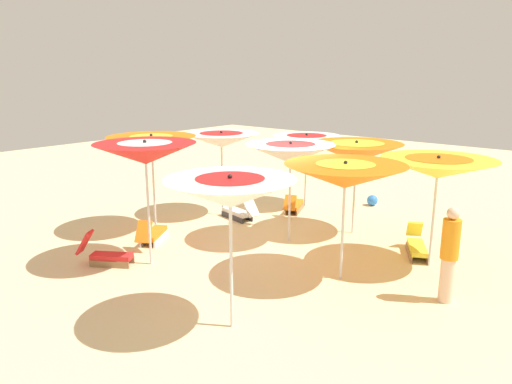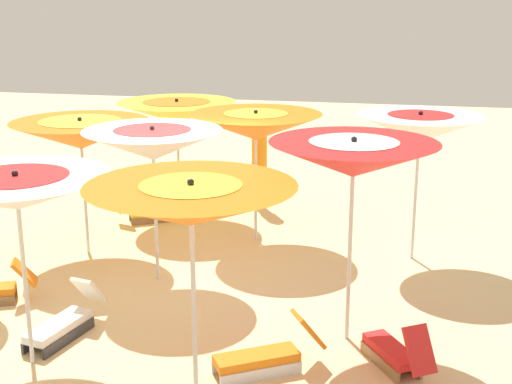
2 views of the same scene
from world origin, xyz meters
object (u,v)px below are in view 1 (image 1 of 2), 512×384
Objects in this scene: beachgoer_0 at (449,253)px; beach_umbrella_8 at (152,145)px; lounger_4 at (107,255)px; beach_ball at (372,200)px; beach_umbrella_0 at (438,168)px; lounger_3 at (239,212)px; beach_umbrella_5 at (221,140)px; beach_umbrella_7 at (145,153)px; beach_umbrella_1 at (356,152)px; lounger_0 at (153,234)px; beach_umbrella_3 at (345,176)px; beach_umbrella_6 at (230,192)px; lounger_2 at (417,246)px; beach_umbrella_4 at (290,153)px; lounger_1 at (294,205)px; beach_umbrella_2 at (306,141)px.

beach_umbrella_8 is at bearing -28.20° from beachgoer_0.
lounger_4 is 3.52× the size of beach_ball.
lounger_3 is (-5.08, -0.13, -1.82)m from beach_umbrella_0.
beach_umbrella_5 reaches higher than lounger_4.
beach_umbrella_0 is 0.98× the size of beach_umbrella_5.
beach_umbrella_7 reaches higher than lounger_3.
beach_umbrella_1 is 5.12m from lounger_0.
beach_umbrella_7 is 2.02× the size of lounger_0.
beach_umbrella_3 is at bearing -1.08° from lounger_4.
beach_umbrella_0 is 6.42m from beach_umbrella_8.
beach_umbrella_6 reaches higher than beachgoer_0.
lounger_0 is 5.87m from lounger_2.
beach_umbrella_0 is at bearing 0.66° from beach_umbrella_5.
beach_ball is at bearing 89.64° from beach_umbrella_4.
lounger_3 is at bearing 130.96° from beach_umbrella_6.
beach_umbrella_4 is 1.77× the size of lounger_1.
beachgoer_0 is (6.87, 0.74, -1.26)m from beach_umbrella_8.
beach_umbrella_5 is 3.79m from beach_umbrella_7.
lounger_2 is at bearing -161.06° from lounger_3.
beach_umbrella_1 is at bearing 14.79° from beach_umbrella_5.
lounger_1 is at bearing -79.61° from beach_umbrella_2.
beach_ball is at bearing 111.12° from beach_umbrella_3.
beach_umbrella_1 is 4.85m from beach_umbrella_8.
beach_umbrella_2 is 1.69× the size of lounger_0.
beach_umbrella_6 is 5.95m from lounger_3.
beach_umbrella_6 is at bearing -143.95° from lounger_0.
beach_umbrella_4 is (-3.06, -0.64, 0.04)m from beach_umbrella_0.
beach_umbrella_0 reaches higher than beachgoer_0.
beach_umbrella_7 is at bearing -68.74° from beach_umbrella_5.
beachgoer_0 is (1.26, -1.82, 0.68)m from lounger_2.
beach_umbrella_0 is at bearing -21.00° from beach_umbrella_1.
beachgoer_0 is (6.57, -1.33, -1.19)m from beach_umbrella_5.
beach_umbrella_1 is 2.61m from beach_umbrella_2.
beach_umbrella_3 is 1.73× the size of lounger_3.
beach_umbrella_2 reaches higher than lounger_1.
beach_umbrella_6 reaches higher than beach_umbrella_8.
beach_umbrella_0 is 5.76m from beach_umbrella_5.
beach_umbrella_5 is at bearing 81.75° from beach_umbrella_8.
beach_umbrella_2 is at bearing -41.82° from lounger_0.
beach_umbrella_8 reaches higher than beach_ball.
beach_umbrella_7 is 6.00m from lounger_2.
beach_umbrella_4 is at bearing -170.63° from lounger_1.
beach_umbrella_8 is at bearing -141.81° from beach_umbrella_1.
beach_umbrella_8 is 4.36m from lounger_1.
lounger_2 is 1.08× the size of lounger_4.
beach_umbrella_7 is 1.94× the size of lounger_3.
lounger_2 is at bearing 12.25° from lounger_4.
beach_umbrella_0 is 1.00× the size of beach_umbrella_3.
beach_umbrella_7 reaches higher than lounger_0.
beach_umbrella_5 reaches higher than beachgoer_0.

